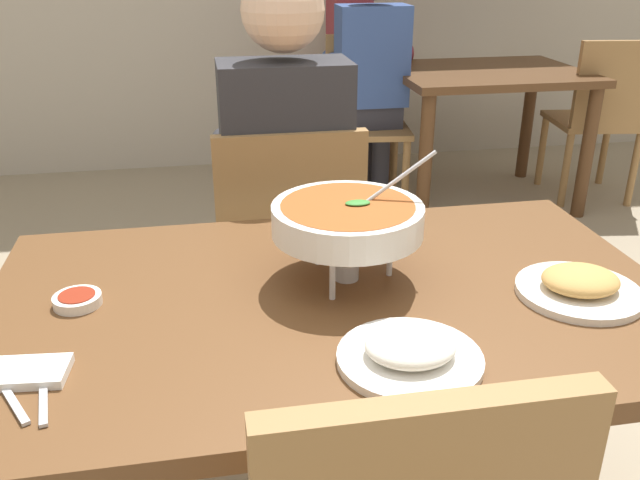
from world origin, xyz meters
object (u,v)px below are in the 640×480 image
Objects in this scene: sauce_dish at (77,300)px; chair_bg_middle at (354,93)px; chair_bg_right at (602,112)px; patron_bg_middle at (354,54)px; chair_diner_main at (288,250)px; patron_bg_left at (370,70)px; curry_bowl at (348,220)px; appetizer_plate at (579,286)px; rice_plate at (410,352)px; dining_table_main at (333,341)px; dining_table_far at (486,94)px; diner_main at (284,172)px; chair_bg_left at (365,111)px.

chair_bg_middle is at bearing 67.08° from sauce_dish.
chair_bg_right is 1.42m from patron_bg_middle.
patron_bg_left is at bearing 67.99° from chair_diner_main.
patron_bg_left reaches higher than curry_bowl.
rice_plate is at bearing -157.54° from appetizer_plate.
dining_table_main is at bearing -103.79° from patron_bg_middle.
chair_bg_right is (2.41, 2.11, -0.23)m from sauce_dish.
chair_diner_main is 1.00× the size of chair_bg_right.
sauce_dish reaches higher than dining_table_far.
sauce_dish is at bearing -125.37° from diner_main.
diner_main and patron_bg_left have the same top height.
patron_bg_left is (-1.26, 0.18, 0.24)m from chair_bg_right.
dining_table_main is at bearing -103.87° from chair_bg_middle.
diner_main is 2.23m from patron_bg_middle.
curry_bowl is 0.37× the size of chair_bg_right.
curry_bowl reaches higher than dining_table_main.
rice_plate is (0.08, -0.25, 0.13)m from dining_table_main.
chair_bg_middle is 0.24m from patron_bg_middle.
patron_bg_middle is (0.04, 0.51, 0.00)m from patron_bg_left.
appetizer_plate is 0.27× the size of chair_bg_right.
dining_table_far is 0.83m from patron_bg_middle.
patron_bg_left is at bearing 67.58° from diner_main.
chair_bg_middle is at bearing 85.02° from patron_bg_left.
chair_bg_left is (0.20, 2.50, -0.24)m from appetizer_plate.
dining_table_main is 0.49m from appetizer_plate.
appetizer_plate reaches higher than dining_table_far.
curry_bowl is 0.33m from rice_plate.
rice_plate is at bearing -101.47° from chair_bg_middle.
diner_main is at bearing -112.42° from patron_bg_left.
diner_main is 1.46× the size of chair_bg_middle.
curry_bowl is 2.91m from chair_bg_middle.
chair_bg_right is (1.92, 1.43, -0.24)m from diner_main.
chair_bg_middle is at bearing 71.94° from chair_diner_main.
chair_diner_main is 2.27m from patron_bg_middle.
chair_diner_main is 0.90× the size of dining_table_far.
dining_table_far is at bearing 50.72° from chair_diner_main.
dining_table_main is 1.48× the size of chair_diner_main.
dining_table_main is at bearing 169.27° from appetizer_plate.
diner_main is 0.84m from sauce_dish.
chair_diner_main is at bearing 120.77° from appetizer_plate.
chair_bg_middle is at bearing 78.53° from rice_plate.
patron_bg_left is (0.66, 2.33, 0.12)m from dining_table_main.
patron_bg_left is at bearing -94.98° from chair_bg_middle.
chair_bg_right is (1.21, -0.71, 0.00)m from chair_bg_middle.
dining_table_far is at bearing -11.26° from chair_bg_left.
sauce_dish is 0.07× the size of patron_bg_middle.
curry_bowl is 2.84m from chair_bg_right.
chair_bg_right is at bearing 52.52° from rice_plate.
patron_bg_middle reaches higher than chair_bg_right.
patron_bg_left is at bearing 172.08° from chair_bg_right.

